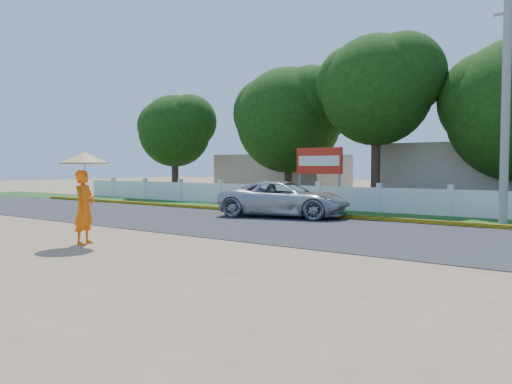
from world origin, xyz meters
TOP-DOWN VIEW (x-y plane):
  - ground at (0.00, 0.00)m, footprint 120.00×120.00m
  - road at (0.00, 4.50)m, footprint 60.00×7.00m
  - grass_verge at (0.00, 9.75)m, footprint 60.00×3.50m
  - curb at (0.00, 8.05)m, footprint 40.00×0.18m
  - fence at (0.00, 11.20)m, footprint 40.00×0.10m
  - building_near at (3.00, 18.00)m, footprint 10.00×6.00m
  - building_far at (-10.00, 19.00)m, footprint 8.00×5.00m
  - utility_pole at (5.25, 9.11)m, footprint 0.28×0.28m
  - vehicle at (-2.40, 7.29)m, footprint 5.61×3.62m
  - monk_with_parasol at (-2.86, -1.66)m, footprint 1.32×1.32m
  - billboard at (-3.57, 12.30)m, footprint 2.50×0.13m
  - tree_row at (-0.85, 14.46)m, footprint 29.35×7.43m

SIDE VIEW (x-z plane):
  - ground at x=0.00m, z-range 0.00..0.00m
  - road at x=0.00m, z-range 0.00..0.02m
  - grass_verge at x=0.00m, z-range 0.00..0.03m
  - curb at x=0.00m, z-range 0.00..0.16m
  - fence at x=0.00m, z-range 0.00..1.10m
  - vehicle at x=-2.40m, z-range 0.00..1.44m
  - building_far at x=-10.00m, z-range 0.00..2.80m
  - monk_with_parasol at x=-2.86m, z-range 0.37..2.77m
  - building_near at x=3.00m, z-range 0.00..3.20m
  - billboard at x=-3.57m, z-range 0.67..3.62m
  - utility_pole at x=5.25m, z-range 0.00..7.95m
  - tree_row at x=-0.85m, z-range 0.59..8.92m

